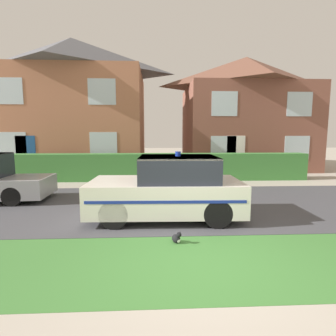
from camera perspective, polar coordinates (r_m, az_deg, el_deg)
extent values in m
plane|color=#A89E8E|center=(4.62, 7.89, -20.26)|extent=(80.00, 80.00, 0.00)
cube|color=#424247|center=(8.20, 2.89, -7.82)|extent=(28.00, 5.24, 0.01)
cube|color=#3D7533|center=(4.69, 7.69, -19.74)|extent=(28.00, 2.30, 0.01)
cube|color=#3D7F38|center=(12.44, -1.59, 0.26)|extent=(13.87, 0.86, 1.26)
cylinder|color=black|center=(7.69, -9.54, -6.33)|extent=(0.67, 0.22, 0.66)
cylinder|color=black|center=(6.14, -11.72, -9.85)|extent=(0.67, 0.22, 0.66)
cylinder|color=black|center=(7.72, 8.21, -6.26)|extent=(0.67, 0.22, 0.66)
cylinder|color=black|center=(6.17, 10.73, -9.73)|extent=(0.67, 0.22, 0.66)
cube|color=silver|center=(6.76, -0.57, -5.98)|extent=(3.86, 1.93, 0.78)
cube|color=#232833|center=(6.65, 2.18, -0.07)|extent=(1.96, 1.69, 0.62)
cube|color=silver|center=(6.62, 2.19, 2.41)|extent=(1.96, 1.69, 0.04)
cube|color=navy|center=(7.65, -0.66, -3.99)|extent=(3.62, 0.10, 0.07)
cube|color=navy|center=(5.86, -0.45, -7.46)|extent=(3.62, 0.10, 0.07)
cylinder|color=#1933A5|center=(6.62, 2.19, 3.11)|extent=(0.14, 0.14, 0.12)
ellipsoid|color=black|center=(5.37, 1.76, -15.12)|extent=(0.23, 0.24, 0.17)
ellipsoid|color=white|center=(5.33, 2.32, -15.48)|extent=(0.09, 0.09, 0.10)
sphere|color=black|center=(5.27, 2.40, -14.31)|extent=(0.10, 0.10, 0.10)
cone|color=black|center=(5.24, 2.17, -13.95)|extent=(0.04, 0.04, 0.04)
cone|color=black|center=(5.28, 2.63, -13.81)|extent=(0.04, 0.04, 0.04)
cylinder|color=black|center=(5.49, 1.86, -15.41)|extent=(0.12, 0.15, 0.03)
cylinder|color=black|center=(9.17, -30.79, -5.34)|extent=(0.59, 0.23, 0.58)
cylinder|color=black|center=(10.43, -27.49, -3.73)|extent=(0.59, 0.23, 0.58)
cube|color=#A86B4C|center=(17.38, -19.73, 9.34)|extent=(8.37, 5.73, 5.83)
pyramid|color=#56565B|center=(18.00, -20.29, 21.97)|extent=(8.79, 6.01, 2.06)
cube|color=navy|center=(15.32, -28.51, 2.26)|extent=(1.00, 0.02, 2.10)
cube|color=silver|center=(15.58, -30.78, 4.34)|extent=(1.40, 0.02, 1.30)
cube|color=silver|center=(14.03, -13.87, 4.94)|extent=(1.40, 0.02, 1.30)
cube|color=silver|center=(15.73, -31.42, 14.13)|extent=(1.40, 0.02, 1.30)
cube|color=silver|center=(14.19, -14.21, 15.82)|extent=(1.40, 0.02, 1.30)
cube|color=brown|center=(17.83, 16.27, 8.28)|extent=(7.48, 5.48, 5.13)
pyramid|color=brown|center=(18.26, 16.68, 19.32)|extent=(7.85, 5.75, 1.87)
cube|color=white|center=(14.83, 14.53, 2.77)|extent=(1.00, 0.02, 2.10)
cube|color=silver|center=(14.61, 11.97, 4.30)|extent=(1.40, 0.02, 1.30)
cube|color=silver|center=(16.15, 26.26, 3.97)|extent=(1.40, 0.02, 1.30)
cube|color=silver|center=(14.69, 12.21, 13.52)|extent=(1.40, 0.02, 1.30)
cube|color=silver|center=(16.23, 26.73, 12.31)|extent=(1.40, 0.02, 1.30)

